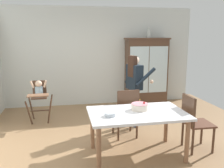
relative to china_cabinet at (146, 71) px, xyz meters
The scene contains 11 objects.
ground_plane 2.85m from the china_cabinet, 118.57° to the right, with size 6.24×6.24×0.00m, color #93704C.
wall_back 1.38m from the china_cabinet, 168.43° to the left, with size 5.32×0.06×2.70m, color silver.
china_cabinet is the anchor object (origin of this frame).
ceramic_vase 1.05m from the china_cabinet, ahead, with size 0.13×0.13×0.27m.
high_chair_with_toddler 3.03m from the china_cabinet, 161.25° to the right, with size 0.58×0.68×0.95m.
adult_person 1.86m from the china_cabinet, 116.58° to the right, with size 0.62×0.61×1.53m.
dining_table 3.18m from the china_cabinet, 111.47° to the right, with size 1.54×0.97×0.74m.
birthday_cake 3.04m from the china_cabinet, 110.94° to the right, with size 0.28×0.28×0.19m.
serving_bowl 3.46m from the china_cabinet, 117.95° to the right, with size 0.18×0.18×0.06m, color #B2BCC6.
dining_chair_far_side 2.55m from the china_cabinet, 117.20° to the right, with size 0.47×0.47×0.96m.
dining_chair_right_end 2.97m from the china_cabinet, 93.29° to the right, with size 0.45×0.45×0.96m.
Camera 1 is at (-0.98, -4.14, 1.95)m, focal length 38.97 mm.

